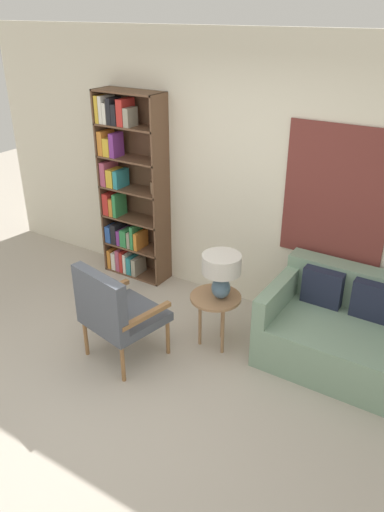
% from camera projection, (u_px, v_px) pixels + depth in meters
% --- Properties ---
extents(ground_plane, '(14.00, 14.00, 0.00)m').
position_uv_depth(ground_plane, '(109.00, 402.00, 4.01)').
color(ground_plane, '#B2A899').
extents(wall_back, '(6.40, 0.08, 2.70)m').
position_uv_depth(wall_back, '(241.00, 177.00, 4.90)').
color(wall_back, silver).
rests_on(wall_back, ground_plane).
extents(bookshelf, '(0.77, 0.30, 2.09)m').
position_uv_depth(bookshelf, '(127.00, 192.00, 5.54)').
color(bookshelf, brown).
rests_on(bookshelf, ground_plane).
extents(armchair, '(0.71, 0.71, 0.92)m').
position_uv_depth(armchair, '(114.00, 310.00, 4.26)').
color(armchair, olive).
rests_on(armchair, ground_plane).
extents(couch, '(1.64, 0.94, 0.78)m').
position_uv_depth(couch, '(363.00, 337.00, 4.29)').
color(couch, gray).
rests_on(couch, ground_plane).
extents(side_table, '(0.46, 0.46, 0.53)m').
position_uv_depth(side_table, '(215.00, 302.00, 4.49)').
color(side_table, '#99704C').
rests_on(side_table, ground_plane).
extents(table_lamp, '(0.34, 0.34, 0.42)m').
position_uv_depth(table_lamp, '(221.00, 269.00, 4.32)').
color(table_lamp, slate).
rests_on(table_lamp, side_table).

